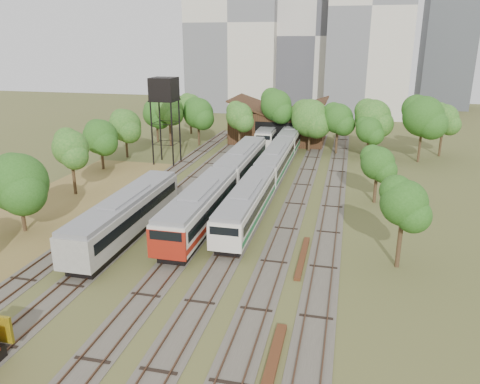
# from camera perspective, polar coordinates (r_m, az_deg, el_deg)

# --- Properties ---
(ground) EXTENTS (240.00, 240.00, 0.00)m
(ground) POSITION_cam_1_polar(r_m,az_deg,el_deg) (31.48, -10.41, -15.65)
(ground) COLOR #475123
(ground) RESTS_ON ground
(dry_grass_patch) EXTENTS (14.00, 60.00, 0.04)m
(dry_grass_patch) POSITION_cam_1_polar(r_m,az_deg,el_deg) (46.51, -27.20, -5.87)
(dry_grass_patch) COLOR brown
(dry_grass_patch) RESTS_ON ground
(tracks) EXTENTS (24.60, 80.00, 0.19)m
(tracks) POSITION_cam_1_polar(r_m,az_deg,el_deg) (53.07, -0.40, -0.88)
(tracks) COLOR #4C473D
(tracks) RESTS_ON ground
(railcar_red_set) EXTENTS (3.19, 34.57, 3.96)m
(railcar_red_set) POSITION_cam_1_polar(r_m,az_deg,el_deg) (52.30, -1.95, 1.18)
(railcar_red_set) COLOR black
(railcar_red_set) RESTS_ON ground
(railcar_green_set) EXTENTS (2.92, 52.08, 3.61)m
(railcar_green_set) POSITION_cam_1_polar(r_m,az_deg,el_deg) (62.14, 4.35, 3.71)
(railcar_green_set) COLOR black
(railcar_green_set) RESTS_ON ground
(railcar_rear) EXTENTS (2.80, 16.08, 3.45)m
(railcar_rear) POSITION_cam_1_polar(r_m,az_deg,el_deg) (82.24, 3.84, 7.24)
(railcar_rear) COLOR black
(railcar_rear) RESTS_ON ground
(old_grey_coach) EXTENTS (3.13, 18.00, 3.88)m
(old_grey_coach) POSITION_cam_1_polar(r_m,az_deg,el_deg) (43.84, -13.69, -2.73)
(old_grey_coach) COLOR black
(old_grey_coach) RESTS_ON ground
(water_tower) EXTENTS (3.55, 3.55, 12.26)m
(water_tower) POSITION_cam_1_polar(r_m,az_deg,el_deg) (67.93, -9.24, 12.01)
(water_tower) COLOR black
(water_tower) RESTS_ON ground
(rail_pile_near) EXTENTS (0.62, 9.27, 0.31)m
(rail_pile_near) POSITION_cam_1_polar(r_m,az_deg,el_deg) (27.06, 3.62, -21.37)
(rail_pile_near) COLOR #562E18
(rail_pile_near) RESTS_ON ground
(rail_pile_far) EXTENTS (0.49, 7.87, 0.26)m
(rail_pile_far) POSITION_cam_1_polar(r_m,az_deg,el_deg) (39.51, 7.63, -7.88)
(rail_pile_far) COLOR #562E18
(rail_pile_far) RESTS_ON ground
(maintenance_shed) EXTENTS (16.45, 11.55, 7.58)m
(maintenance_shed) POSITION_cam_1_polar(r_m,az_deg,el_deg) (83.88, 4.77, 8.19)
(maintenance_shed) COLOR #322012
(maintenance_shed) RESTS_ON ground
(tree_band_left) EXTENTS (9.28, 75.55, 7.64)m
(tree_band_left) POSITION_cam_1_polar(r_m,az_deg,el_deg) (57.71, -20.19, 4.54)
(tree_band_left) COLOR #382616
(tree_band_left) RESTS_ON ground
(tree_band_far) EXTENTS (47.78, 10.55, 9.67)m
(tree_band_far) POSITION_cam_1_polar(r_m,az_deg,el_deg) (75.17, 8.77, 9.28)
(tree_band_far) COLOR #382616
(tree_band_far) RESTS_ON ground
(tree_band_right) EXTENTS (5.39, 39.36, 7.23)m
(tree_band_right) POSITION_cam_1_polar(r_m,az_deg,el_deg) (55.65, 16.57, 4.31)
(tree_band_right) COLOR #382616
(tree_band_right) RESTS_ON ground
(tower_left) EXTENTS (22.00, 16.00, 42.00)m
(tower_left) POSITION_cam_1_polar(r_m,az_deg,el_deg) (122.33, -0.55, 19.87)
(tower_left) COLOR beige
(tower_left) RESTS_ON ground
(tower_centre) EXTENTS (20.00, 18.00, 36.00)m
(tower_centre) POSITION_cam_1_polar(r_m,az_deg,el_deg) (124.08, 9.53, 18.23)
(tower_centre) COLOR beige
(tower_centre) RESTS_ON ground
(tower_right) EXTENTS (18.00, 16.00, 48.00)m
(tower_right) POSITION_cam_1_polar(r_m,az_deg,el_deg) (115.95, 15.71, 20.83)
(tower_right) COLOR beige
(tower_right) RESTS_ON ground
(tower_far_right) EXTENTS (12.00, 12.00, 28.00)m
(tower_far_right) POSITION_cam_1_polar(r_m,az_deg,el_deg) (135.69, 23.86, 15.28)
(tower_far_right) COLOR #43464B
(tower_far_right) RESTS_ON ground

